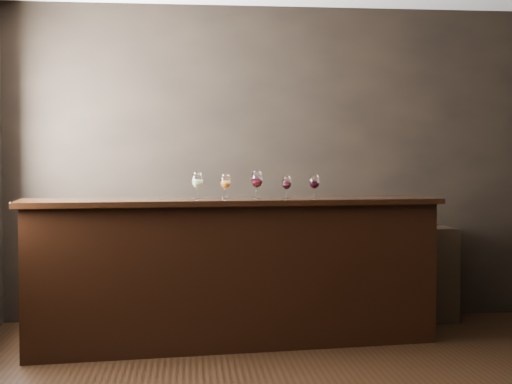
{
  "coord_description": "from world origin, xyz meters",
  "views": [
    {
      "loc": [
        -0.87,
        -4.12,
        1.36
      ],
      "look_at": [
        -0.36,
        1.35,
        1.17
      ],
      "focal_mm": 50.0,
      "sensor_mm": 36.0,
      "label": 1
    }
  ],
  "objects": [
    {
      "name": "glass_red_c",
      "position": [
        0.1,
        1.36,
        1.24
      ],
      "size": [
        0.08,
        0.08,
        0.18
      ],
      "color": "white",
      "rests_on": "bar_top"
    },
    {
      "name": "glass_amber",
      "position": [
        -0.6,
        1.34,
        1.25
      ],
      "size": [
        0.08,
        0.08,
        0.19
      ],
      "color": "white",
      "rests_on": "bar_top"
    },
    {
      "name": "glass_red_a",
      "position": [
        -0.36,
        1.32,
        1.26
      ],
      "size": [
        0.09,
        0.09,
        0.21
      ],
      "color": "white",
      "rests_on": "bar_top"
    },
    {
      "name": "bar_counter",
      "position": [
        -0.55,
        1.35,
        0.54
      ],
      "size": [
        3.14,
        1.03,
        1.08
      ],
      "primitive_type": "cube",
      "rotation": [
        0.0,
        0.0,
        0.12
      ],
      "color": "black",
      "rests_on": "ground"
    },
    {
      "name": "bar_top",
      "position": [
        -0.55,
        1.35,
        1.1
      ],
      "size": [
        3.25,
        1.11,
        0.04
      ],
      "primitive_type": "cube",
      "rotation": [
        0.0,
        0.0,
        0.12
      ],
      "color": "black",
      "rests_on": "bar_counter"
    },
    {
      "name": "room_shell",
      "position": [
        -0.23,
        0.11,
        1.81
      ],
      "size": [
        5.02,
        4.52,
        2.81
      ],
      "color": "black",
      "rests_on": "ground"
    },
    {
      "name": "back_bar_shelf",
      "position": [
        0.32,
        2.03,
        0.41
      ],
      "size": [
        2.29,
        0.4,
        0.82
      ],
      "primitive_type": "cube",
      "color": "black",
      "rests_on": "ground"
    },
    {
      "name": "glass_red_b",
      "position": [
        -0.13,
        1.34,
        1.24
      ],
      "size": [
        0.08,
        0.08,
        0.18
      ],
      "color": "white",
      "rests_on": "bar_top"
    },
    {
      "name": "glass_white",
      "position": [
        -0.81,
        1.34,
        1.26
      ],
      "size": [
        0.09,
        0.09,
        0.2
      ],
      "color": "white",
      "rests_on": "bar_top"
    }
  ]
}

